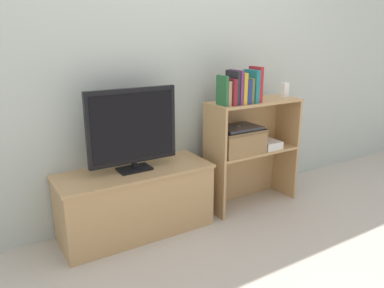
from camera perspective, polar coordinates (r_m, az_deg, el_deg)
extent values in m
plane|color=#BCB2A3|center=(2.77, 1.59, -12.56)|extent=(16.00, 16.00, 0.00)
cube|color=#B2BCB2|center=(2.79, -3.14, 13.46)|extent=(10.00, 0.05, 2.40)
cube|color=tan|center=(2.65, -8.53, -8.82)|extent=(1.04, 0.39, 0.44)
cube|color=tan|center=(2.56, -8.75, -4.12)|extent=(1.06, 0.41, 0.02)
cube|color=black|center=(2.55, -8.77, -3.76)|extent=(0.22, 0.14, 0.02)
cylinder|color=black|center=(2.54, -8.79, -3.18)|extent=(0.04, 0.04, 0.04)
cube|color=black|center=(2.47, -9.06, 2.70)|extent=(0.61, 0.03, 0.50)
cube|color=black|center=(2.45, -8.89, 2.61)|extent=(0.57, 0.00, 0.44)
cube|color=tan|center=(2.88, 3.33, -6.34)|extent=(0.02, 0.29, 0.46)
cube|color=tan|center=(3.33, 13.81, -3.58)|extent=(0.02, 0.29, 0.46)
cube|color=tan|center=(3.18, 7.42, -4.16)|extent=(0.72, 0.02, 0.46)
cube|color=tan|center=(3.02, 9.15, -0.96)|extent=(0.72, 0.29, 0.02)
cube|color=tan|center=(2.74, 3.48, 1.92)|extent=(0.02, 0.29, 0.39)
cube|color=tan|center=(3.21, 14.33, 3.60)|extent=(0.02, 0.29, 0.39)
cube|color=tan|center=(3.06, 7.71, 3.35)|extent=(0.72, 0.02, 0.39)
cube|color=tan|center=(2.93, 9.50, 6.38)|extent=(0.72, 0.29, 0.02)
cube|color=#286638|center=(2.67, 4.63, 8.11)|extent=(0.02, 0.12, 0.21)
cube|color=tan|center=(2.69, 5.09, 7.75)|extent=(0.03, 0.12, 0.17)
cube|color=maroon|center=(2.71, 5.69, 7.94)|extent=(0.03, 0.16, 0.19)
cube|color=#232328|center=(2.72, 6.21, 8.55)|extent=(0.02, 0.15, 0.24)
cube|color=#6B2D66|center=(2.74, 6.70, 8.61)|extent=(0.02, 0.15, 0.24)
cube|color=gold|center=(2.76, 7.24, 8.45)|extent=(0.03, 0.15, 0.22)
cube|color=navy|center=(2.79, 7.84, 8.01)|extent=(0.04, 0.16, 0.18)
cube|color=olive|center=(2.81, 8.47, 8.11)|extent=(0.03, 0.13, 0.18)
cube|color=#1E7075|center=(2.83, 9.04, 8.72)|extent=(0.04, 0.15, 0.24)
cube|color=#B22328|center=(2.85, 9.66, 8.97)|extent=(0.03, 0.13, 0.26)
cube|color=white|center=(3.13, 14.01, 8.02)|extent=(0.05, 0.03, 0.11)
cylinder|color=silver|center=(3.12, 14.10, 9.33)|extent=(0.01, 0.01, 0.03)
cube|color=#937047|center=(2.88, 7.09, 0.45)|extent=(0.37, 0.25, 0.19)
cube|color=brown|center=(2.86, 7.14, 2.04)|extent=(0.37, 0.25, 0.02)
cube|color=#2D2D33|center=(2.85, 7.16, 2.47)|extent=(0.32, 0.22, 0.02)
cylinder|color=#99999E|center=(2.85, 7.17, 2.69)|extent=(0.02, 0.02, 0.00)
cube|color=silver|center=(3.07, 11.29, 0.03)|extent=(0.16, 0.22, 0.06)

